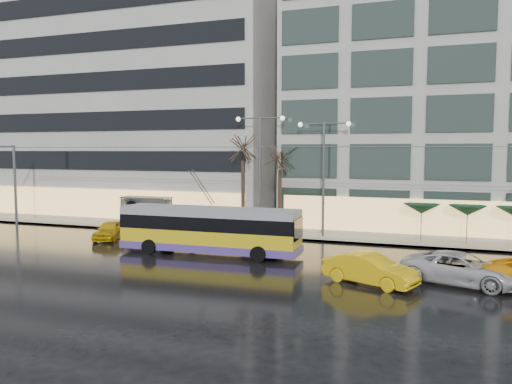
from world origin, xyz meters
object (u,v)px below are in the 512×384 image
at_px(trolleybus, 209,232).
at_px(taxi_a, 110,230).
at_px(street_lamp_near, 260,158).
at_px(bus_shelter, 144,205).

relative_size(trolleybus, taxi_a, 2.87).
height_order(trolleybus, taxi_a, trolleybus).
distance_m(street_lamp_near, taxi_a, 12.51).
xyz_separation_m(bus_shelter, street_lamp_near, (10.38, 0.11, 4.03)).
bearing_deg(bus_shelter, taxi_a, -83.75).
bearing_deg(trolleybus, bus_shelter, 140.37).
xyz_separation_m(street_lamp_near, taxi_a, (-9.77, -5.74, -5.30)).
bearing_deg(taxi_a, street_lamp_near, 14.59).
relative_size(trolleybus, bus_shelter, 2.77).
bearing_deg(trolleybus, taxi_a, 164.90).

